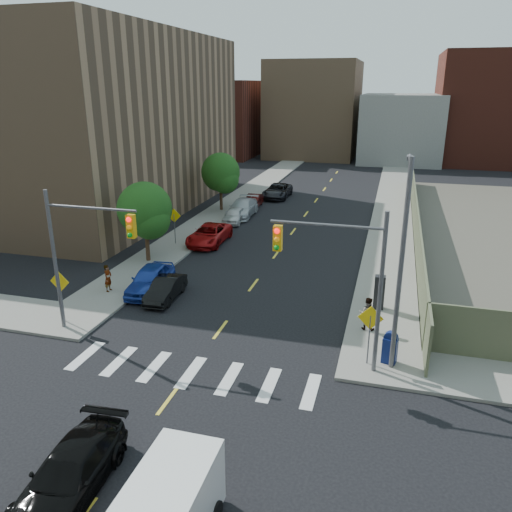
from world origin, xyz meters
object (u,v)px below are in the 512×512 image
Objects in this scene: parked_car_blue at (150,279)px; black_sedan at (70,473)px; parked_car_white at (235,215)px; pedestrian_west at (108,278)px; parked_car_red at (209,234)px; payphone at (379,292)px; mailbox at (390,348)px; pedestrian_east at (367,314)px; parked_car_grey at (277,191)px; parked_car_black at (165,289)px; parked_car_silver at (242,208)px; parked_car_maroon at (253,201)px.

black_sedan is (4.70, -14.42, -0.09)m from parked_car_blue.
pedestrian_west is at bearing -99.72° from parked_car_white.
parked_car_red is at bearing 84.50° from parked_car_blue.
parked_car_white is 19.83m from payphone.
pedestrian_west reaches higher than mailbox.
parked_car_red is at bearing -92.17° from parked_car_white.
parked_car_grey is at bearing -65.92° from pedestrian_east.
black_sedan is at bearing -78.79° from parked_car_black.
black_sedan is at bearing -154.08° from pedestrian_west.
parked_car_blue is 15.17m from black_sedan.
parked_car_silver is at bearing -7.82° from pedestrian_west.
parked_car_maroon is at bearing 89.39° from parked_car_red.
pedestrian_west is (-2.23, -0.87, 0.18)m from parked_car_blue.
pedestrian_east is (11.15, -0.97, 0.37)m from parked_car_black.
parked_car_maroon reaches higher than parked_car_black.
pedestrian_west is 0.96× the size of pedestrian_east.
parked_car_silver is 1.42× the size of parked_car_maroon.
pedestrian_west is (-3.53, -0.12, 0.34)m from parked_car_black.
parked_car_black is at bearing -90.04° from parked_car_grey.
parked_car_blue reaches higher than parked_car_white.
parked_car_white is 2.31× the size of pedestrian_east.
parked_car_red is 0.98× the size of parked_car_silver.
parked_car_blue is 0.86× the size of parked_car_silver.
parked_car_red is 3.22× the size of pedestrian_west.
parked_car_white is at bearing 89.39° from parked_car_red.
parked_car_red is at bearing -94.40° from parked_car_grey.
parked_car_black is 14.08m from black_sedan.
parked_car_black is at bearing -35.53° from parked_car_blue.
mailbox is 3.10m from pedestrian_east.
pedestrian_west is at bearing -102.54° from parked_car_red.
parked_car_silver is (0.00, 8.56, 0.05)m from parked_car_red.
parked_car_black is 2.22× the size of pedestrian_east.
mailbox is at bearing -84.55° from payphone.
parked_car_maroon is (-1.30, 22.66, 0.00)m from parked_car_black.
parked_car_silver reaches higher than parked_car_red.
parked_car_maroon is 2.32× the size of pedestrian_west.
mailbox is (13.60, -4.60, 0.09)m from parked_car_blue.
mailbox is (13.60, -14.26, 0.14)m from parked_car_red.
payphone is 1.16× the size of pedestrian_west.
parked_car_maroon is 24.68m from payphone.
parked_car_silver is at bearing 84.50° from parked_car_blue.
mailbox is at bearing 44.04° from black_sedan.
parked_car_red is 8.56m from parked_car_silver.
parked_car_red is 15.62m from payphone.
black_sedan reaches higher than parked_car_black.
parked_car_black is at bearing 175.40° from mailbox.
parked_car_silver is at bearing 89.39° from parked_car_red.
parked_car_red reaches higher than black_sedan.
parked_car_blue is at bearing 174.08° from mailbox.
pedestrian_east reaches higher than parked_car_maroon.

